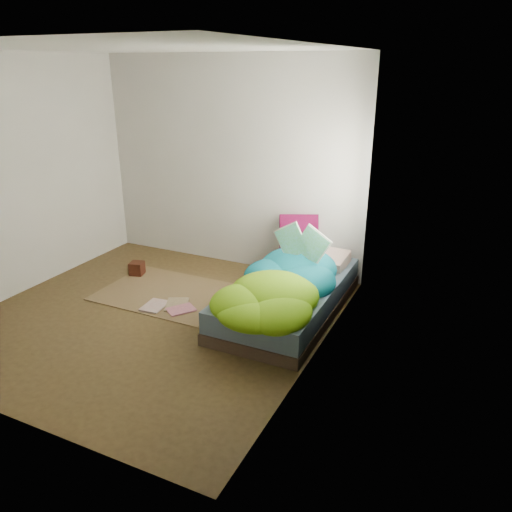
{
  "coord_description": "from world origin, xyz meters",
  "views": [
    {
      "loc": [
        2.95,
        -3.71,
        2.47
      ],
      "look_at": [
        0.83,
        0.75,
        0.56
      ],
      "focal_mm": 35.0,
      "sensor_mm": 36.0,
      "label": 1
    }
  ],
  "objects_px": {
    "open_book": "(302,234)",
    "floor_book_a": "(146,304)",
    "pillow_magenta": "(299,234)",
    "wooden_box": "(137,268)",
    "bed": "(288,297)",
    "floor_book_b": "(177,306)"
  },
  "relations": [
    {
      "from": "open_book",
      "to": "floor_book_a",
      "type": "bearing_deg",
      "value": -148.28
    },
    {
      "from": "pillow_magenta",
      "to": "wooden_box",
      "type": "height_order",
      "value": "pillow_magenta"
    },
    {
      "from": "bed",
      "to": "floor_book_b",
      "type": "bearing_deg",
      "value": -158.65
    },
    {
      "from": "open_book",
      "to": "wooden_box",
      "type": "relative_size",
      "value": 3.26
    },
    {
      "from": "floor_book_a",
      "to": "pillow_magenta",
      "type": "bearing_deg",
      "value": 45.17
    },
    {
      "from": "open_book",
      "to": "floor_book_a",
      "type": "height_order",
      "value": "open_book"
    },
    {
      "from": "open_book",
      "to": "floor_book_a",
      "type": "xyz_separation_m",
      "value": [
        -1.51,
        -0.71,
        -0.81
      ]
    },
    {
      "from": "wooden_box",
      "to": "floor_book_b",
      "type": "xyz_separation_m",
      "value": [
        0.96,
        -0.55,
        -0.07
      ]
    },
    {
      "from": "floor_book_a",
      "to": "floor_book_b",
      "type": "bearing_deg",
      "value": 13.47
    },
    {
      "from": "pillow_magenta",
      "to": "floor_book_a",
      "type": "height_order",
      "value": "pillow_magenta"
    },
    {
      "from": "pillow_magenta",
      "to": "floor_book_b",
      "type": "bearing_deg",
      "value": -147.98
    },
    {
      "from": "floor_book_a",
      "to": "floor_book_b",
      "type": "distance_m",
      "value": 0.35
    },
    {
      "from": "open_book",
      "to": "floor_book_b",
      "type": "height_order",
      "value": "open_book"
    },
    {
      "from": "bed",
      "to": "pillow_magenta",
      "type": "xyz_separation_m",
      "value": [
        -0.24,
        0.91,
        0.4
      ]
    },
    {
      "from": "floor_book_a",
      "to": "floor_book_b",
      "type": "relative_size",
      "value": 1.08
    },
    {
      "from": "wooden_box",
      "to": "floor_book_b",
      "type": "distance_m",
      "value": 1.11
    },
    {
      "from": "bed",
      "to": "pillow_magenta",
      "type": "height_order",
      "value": "pillow_magenta"
    },
    {
      "from": "wooden_box",
      "to": "pillow_magenta",
      "type": "bearing_deg",
      "value": 23.46
    },
    {
      "from": "open_book",
      "to": "floor_book_b",
      "type": "relative_size",
      "value": 1.81
    },
    {
      "from": "open_book",
      "to": "pillow_magenta",
      "type": "bearing_deg",
      "value": 119.07
    },
    {
      "from": "wooden_box",
      "to": "floor_book_a",
      "type": "bearing_deg",
      "value": -46.52
    },
    {
      "from": "wooden_box",
      "to": "floor_book_a",
      "type": "xyz_separation_m",
      "value": [
        0.63,
        -0.66,
        -0.07
      ]
    }
  ]
}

